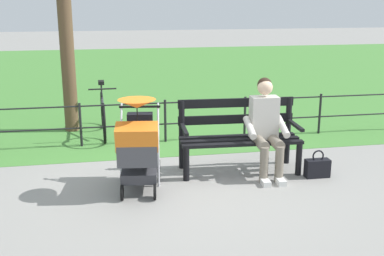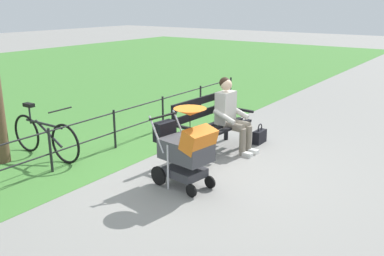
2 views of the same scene
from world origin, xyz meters
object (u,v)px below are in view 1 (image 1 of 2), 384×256
Objects in this scene: park_bench at (238,132)px; bicycle at (103,114)px; stroller at (139,144)px; handbag at (317,168)px; person_on_bench at (266,125)px.

park_bench is 2.76m from bicycle.
stroller reaches higher than handbag.
person_on_bench is 3.45× the size of handbag.
bicycle is at bearing -48.06° from person_on_bench.
bicycle is at bearing -81.22° from stroller.
person_on_bench is 3.14m from bicycle.
stroller is 2.65m from bicycle.
person_on_bench is 0.77× the size of bicycle.
person_on_bench reaches higher than handbag.
person_on_bench reaches higher than park_bench.
person_on_bench is 1.11× the size of stroller.
stroller is at bearing 20.12° from park_bench.
stroller is (1.38, 0.51, 0.07)m from park_bench.
stroller is 0.69× the size of bicycle.
handbag is at bearing 153.24° from park_bench.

